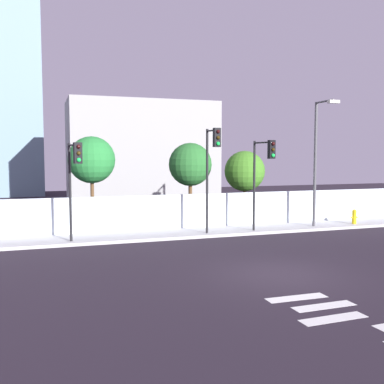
{
  "coord_description": "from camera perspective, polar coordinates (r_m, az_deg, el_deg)",
  "views": [
    {
      "loc": [
        -7.58,
        -13.12,
        3.99
      ],
      "look_at": [
        -0.89,
        6.5,
        2.32
      ],
      "focal_mm": 41.94,
      "sensor_mm": 36.0,
      "label": 1
    }
  ],
  "objects": [
    {
      "name": "tower_on_skyline",
      "position": [
        49.42,
        -22.68,
        14.08
      ],
      "size": [
        6.88,
        5.0,
        24.82
      ],
      "primitive_type": "cube",
      "color": "#7090A1",
      "rests_on": "ground"
    },
    {
      "name": "fire_hydrant",
      "position": [
        26.96,
        19.94,
        -2.89
      ],
      "size": [
        0.44,
        0.26,
        0.83
      ],
      "color": "gold",
      "rests_on": "sidewalk"
    },
    {
      "name": "street_lamp_curbside",
      "position": [
        25.05,
        15.69,
        4.7
      ],
      "size": [
        0.6,
        1.69,
        6.72
      ],
      "color": "#4C4C51",
      "rests_on": "sidewalk"
    },
    {
      "name": "traffic_light_right",
      "position": [
        21.65,
        2.58,
        4.31
      ],
      "size": [
        0.36,
        1.23,
        5.15
      ],
      "color": "black",
      "rests_on": "sidewalk"
    },
    {
      "name": "crosswalk_marking",
      "position": [
        12.28,
        19.76,
        -14.6
      ],
      "size": [
        3.27,
        3.86,
        0.01
      ],
      "color": "silver",
      "rests_on": "ground"
    },
    {
      "name": "sidewalk",
      "position": [
        22.96,
        0.72,
        -5.2
      ],
      "size": [
        36.0,
        2.4,
        0.15
      ],
      "primitive_type": "cube",
      "color": "#AFAFAF",
      "rests_on": "ground"
    },
    {
      "name": "roadside_tree_leftmost",
      "position": [
        24.04,
        -12.64,
        3.97
      ],
      "size": [
        2.46,
        2.46,
        5.01
      ],
      "color": "brown",
      "rests_on": "ground"
    },
    {
      "name": "perimeter_wall",
      "position": [
        24.02,
        -0.31,
        -2.41
      ],
      "size": [
        36.0,
        0.18,
        1.8
      ],
      "primitive_type": "cube",
      "color": "silver",
      "rests_on": "sidewalk"
    },
    {
      "name": "roadside_tree_midleft",
      "position": [
        25.22,
        -0.22,
        3.48
      ],
      "size": [
        2.43,
        2.43,
        4.72
      ],
      "color": "brown",
      "rests_on": "ground"
    },
    {
      "name": "low_building_distant",
      "position": [
        37.49,
        -6.42,
        4.9
      ],
      "size": [
        11.83,
        6.0,
        8.38
      ],
      "primitive_type": "cube",
      "color": "gray",
      "rests_on": "ground"
    },
    {
      "name": "traffic_light_center",
      "position": [
        22.55,
        9.07,
        3.37
      ],
      "size": [
        0.48,
        1.61,
        4.6
      ],
      "color": "black",
      "rests_on": "sidewalk"
    },
    {
      "name": "ground_plane",
      "position": [
        15.67,
        10.98,
        -10.22
      ],
      "size": [
        80.0,
        80.0,
        0.0
      ],
      "primitive_type": "plane",
      "color": "black"
    },
    {
      "name": "roadside_tree_midright",
      "position": [
        26.5,
        6.7,
        2.63
      ],
      "size": [
        2.38,
        2.38,
        4.28
      ],
      "color": "brown",
      "rests_on": "ground"
    },
    {
      "name": "traffic_light_left",
      "position": [
        20.09,
        -14.74,
        2.73
      ],
      "size": [
        0.52,
        1.4,
        4.41
      ],
      "color": "black",
      "rests_on": "sidewalk"
    }
  ]
}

